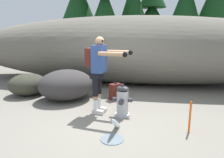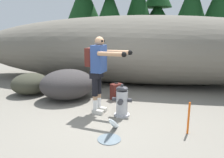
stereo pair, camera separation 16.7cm
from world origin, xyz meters
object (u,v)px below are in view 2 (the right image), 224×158
(utility_worker, at_px, (99,66))
(boulder_large, at_px, (30,84))
(spare_backpack, at_px, (116,92))
(survey_stake, at_px, (189,118))
(boulder_mid, at_px, (68,84))
(fire_hydrant, at_px, (122,102))

(utility_worker, bearing_deg, boulder_large, 165.62)
(spare_backpack, bearing_deg, utility_worker, -58.43)
(utility_worker, height_order, survey_stake, utility_worker)
(boulder_large, distance_m, boulder_mid, 1.29)
(utility_worker, bearing_deg, boulder_mid, 152.92)
(utility_worker, height_order, spare_backpack, utility_worker)
(utility_worker, distance_m, boulder_large, 2.71)
(fire_hydrant, distance_m, boulder_mid, 1.88)
(fire_hydrant, bearing_deg, spare_backpack, 108.48)
(fire_hydrant, xyz_separation_m, survey_stake, (1.33, -0.55, -0.03))
(survey_stake, bearing_deg, spare_backpack, 135.75)
(survey_stake, bearing_deg, fire_hydrant, 157.45)
(fire_hydrant, relative_size, utility_worker, 0.42)
(boulder_large, distance_m, survey_stake, 4.57)
(fire_hydrant, xyz_separation_m, boulder_large, (-2.96, 1.01, -0.01))
(boulder_large, bearing_deg, spare_backpack, 2.05)
(boulder_mid, xyz_separation_m, survey_stake, (3.01, -1.39, -0.11))
(boulder_large, relative_size, boulder_mid, 0.74)
(boulder_large, xyz_separation_m, survey_stake, (4.29, -1.56, -0.02))
(fire_hydrant, height_order, boulder_mid, boulder_mid)
(spare_backpack, relative_size, boulder_large, 0.43)
(spare_backpack, xyz_separation_m, survey_stake, (1.70, -1.65, 0.08))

